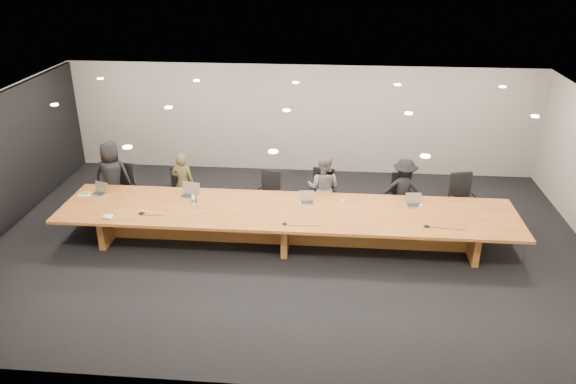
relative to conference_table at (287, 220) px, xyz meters
The scene contains 27 objects.
ground 0.52m from the conference_table, ahead, with size 12.00×12.00×0.00m, color black.
back_wall 4.10m from the conference_table, 90.00° to the left, with size 12.00×0.02×2.80m, color #B7B2A7.
conference_table is the anchor object (origin of this frame).
chair_far_left 4.02m from the conference_table, 162.35° to the left, with size 0.55×0.55×1.09m, color black, non-canonical shape.
chair_left 2.84m from the conference_table, 154.36° to the left, with size 0.51×0.51×1.00m, color black, non-canonical shape.
chair_mid_left 1.32m from the conference_table, 113.98° to the left, with size 0.53×0.53×1.04m, color black, non-canonical shape.
chair_mid_right 1.33m from the conference_table, 61.12° to the left, with size 0.57×0.57×1.13m, color black, non-canonical shape.
chair_right 2.73m from the conference_table, 28.24° to the left, with size 0.53×0.53×1.05m, color black, non-canonical shape.
chair_far_right 3.86m from the conference_table, 18.16° to the left, with size 0.57×0.57×1.12m, color black, non-canonical shape.
person_a 4.18m from the conference_table, 163.41° to the left, with size 0.80×0.52×1.63m, color black.
person_b 2.70m from the conference_table, 153.25° to the left, with size 0.52×0.34×1.41m, color #3F3E22.
person_c 1.36m from the conference_table, 59.21° to the left, with size 0.72×0.56×1.49m, color #5B5B5E.
person_d 2.73m from the conference_table, 27.85° to the left, with size 0.91×0.52×1.41m, color black.
laptop_a 4.03m from the conference_table, behind, with size 0.31×0.23×0.25m, color tan, non-canonical shape.
laptop_b 2.15m from the conference_table, 168.59° to the left, with size 0.37×0.27×0.29m, color #C1AD93, non-canonical shape.
laptop_d 0.62m from the conference_table, 41.35° to the left, with size 0.30×0.22×0.24m, color #C4AF96, non-canonical shape.
laptop_e 2.58m from the conference_table, ahead, with size 0.31×0.23×0.25m, color tan, non-canonical shape.
water_bottle 1.91m from the conference_table, behind, with size 0.07×0.07×0.22m, color silver.
amber_mug 1.91m from the conference_table, behind, with size 0.09×0.09×0.11m, color brown.
paper_cup_near 1.21m from the conference_table, 19.50° to the left, with size 0.06×0.06×0.08m, color white.
paper_cup_far 2.67m from the conference_table, ahead, with size 0.07×0.07×0.08m, color silver.
notepad 4.28m from the conference_table, behind, with size 0.26×0.21×0.02m, color white.
lime_gadget 4.30m from the conference_table, behind, with size 0.17×0.09×0.03m, color green.
av_box 3.46m from the conference_table, 169.38° to the right, with size 0.21×0.16×0.03m, color #AFAFB4.
mic_left 2.84m from the conference_table, behind, with size 0.13×0.13×0.03m, color black.
mic_center 0.66m from the conference_table, 88.81° to the right, with size 0.11×0.11×0.03m, color black.
mic_right 2.71m from the conference_table, 10.36° to the right, with size 0.13×0.13×0.03m, color black.
Camera 1 is at (0.89, -9.90, 5.60)m, focal length 35.00 mm.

